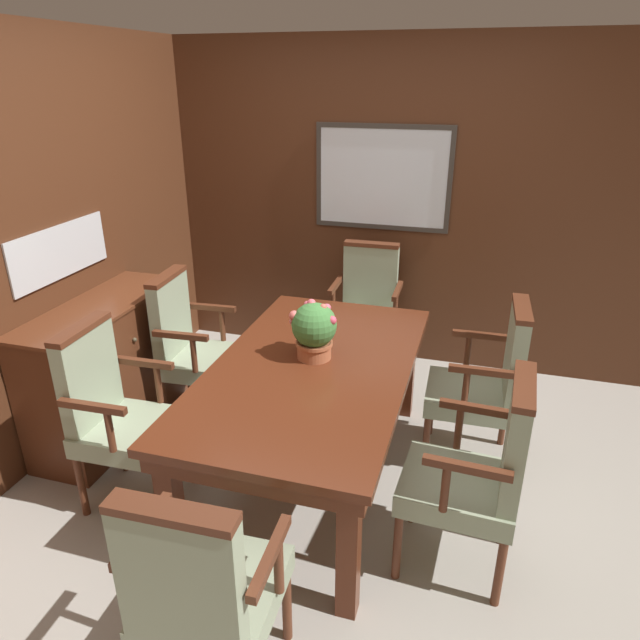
% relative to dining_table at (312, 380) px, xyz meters
% --- Properties ---
extents(ground_plane, '(14.00, 14.00, 0.00)m').
position_rel_dining_table_xyz_m(ground_plane, '(-0.01, -0.08, -0.64)').
color(ground_plane, '#A39E93').
extents(wall_back, '(7.20, 0.08, 2.45)m').
position_rel_dining_table_xyz_m(wall_back, '(-0.01, 1.73, 0.58)').
color(wall_back, '#4C2816').
rests_on(wall_back, ground_plane).
extents(wall_left, '(0.08, 7.20, 2.45)m').
position_rel_dining_table_xyz_m(wall_left, '(-1.65, -0.08, 0.58)').
color(wall_left, '#4C2816').
rests_on(wall_left, ground_plane).
extents(dining_table, '(1.04, 1.87, 0.74)m').
position_rel_dining_table_xyz_m(dining_table, '(0.00, 0.00, 0.00)').
color(dining_table, '#562614').
rests_on(dining_table, ground_plane).
extents(chair_right_near, '(0.54, 0.52, 1.02)m').
position_rel_dining_table_xyz_m(chair_right_near, '(0.90, -0.41, -0.10)').
color(chair_right_near, '#562B19').
rests_on(chair_right_near, ground_plane).
extents(chair_left_far, '(0.54, 0.52, 1.02)m').
position_rel_dining_table_xyz_m(chair_left_far, '(-0.94, 0.39, -0.10)').
color(chair_left_far, '#562B19').
rests_on(chair_left_far, ground_plane).
extents(chair_head_near, '(0.51, 0.53, 1.02)m').
position_rel_dining_table_xyz_m(chair_head_near, '(0.02, -1.34, -0.10)').
color(chair_head_near, '#562B19').
rests_on(chair_head_near, ground_plane).
extents(chair_left_near, '(0.53, 0.51, 1.02)m').
position_rel_dining_table_xyz_m(chair_left_near, '(-0.94, -0.44, -0.10)').
color(chair_left_near, '#562B19').
rests_on(chair_left_near, ground_plane).
extents(chair_right_far, '(0.53, 0.51, 1.02)m').
position_rel_dining_table_xyz_m(chair_right_far, '(0.92, 0.45, -0.10)').
color(chair_right_far, '#562B19').
rests_on(chair_right_far, ground_plane).
extents(chair_head_far, '(0.51, 0.52, 1.02)m').
position_rel_dining_table_xyz_m(chair_head_far, '(0.02, 1.34, -0.10)').
color(chair_head_far, '#562B19').
rests_on(chair_head_far, ground_plane).
extents(potted_plant, '(0.27, 0.25, 0.33)m').
position_rel_dining_table_xyz_m(potted_plant, '(-0.02, 0.09, 0.26)').
color(potted_plant, '#B2603D').
rests_on(potted_plant, dining_table).
extents(sideboard_cabinet, '(0.45, 1.22, 0.88)m').
position_rel_dining_table_xyz_m(sideboard_cabinet, '(-1.40, 0.13, -0.20)').
color(sideboard_cabinet, '#512816').
rests_on(sideboard_cabinet, ground_plane).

